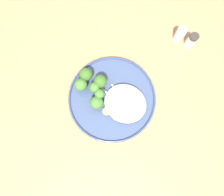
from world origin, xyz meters
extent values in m
plane|color=#2D2B28|center=(0.00, 0.00, 0.00)|extent=(6.00, 6.00, 0.00)
cube|color=#9E754C|center=(0.00, 0.00, 0.72)|extent=(1.40, 1.00, 0.04)
cylinder|color=#38476B|center=(-0.02, -0.05, 0.74)|extent=(0.29, 0.29, 0.01)
torus|color=#334162|center=(-0.02, -0.05, 0.75)|extent=(0.29, 0.29, 0.01)
ellipsoid|color=beige|center=(0.03, -0.04, 0.77)|extent=(0.14, 0.13, 0.03)
cylinder|color=#DBB77A|center=(0.03, -0.07, 0.76)|extent=(0.03, 0.03, 0.02)
cylinder|color=#8E774F|center=(0.03, -0.07, 0.77)|extent=(0.03, 0.03, 0.00)
cylinder|color=#E5C689|center=(0.04, -0.05, 0.76)|extent=(0.03, 0.03, 0.01)
cylinder|color=#958159|center=(0.04, -0.05, 0.77)|extent=(0.03, 0.03, 0.00)
cylinder|color=beige|center=(0.06, -0.02, 0.76)|extent=(0.03, 0.03, 0.01)
cylinder|color=#988766|center=(0.06, -0.02, 0.77)|extent=(0.03, 0.03, 0.00)
cylinder|color=#DBB77A|center=(-0.01, -0.09, 0.76)|extent=(0.03, 0.03, 0.01)
cylinder|color=#8E774F|center=(-0.01, -0.09, 0.77)|extent=(0.02, 0.02, 0.00)
cylinder|color=#E5C689|center=(0.03, -0.09, 0.76)|extent=(0.03, 0.03, 0.01)
cylinder|color=#958159|center=(0.03, -0.09, 0.77)|extent=(0.02, 0.02, 0.00)
cylinder|color=beige|center=(0.02, -0.02, 0.76)|extent=(0.04, 0.04, 0.01)
cylinder|color=#988766|center=(0.02, -0.02, 0.77)|extent=(0.03, 0.03, 0.00)
cylinder|color=#DBB77A|center=(0.05, 0.00, 0.76)|extent=(0.03, 0.03, 0.01)
cylinder|color=#8E774F|center=(0.05, 0.00, 0.77)|extent=(0.03, 0.03, 0.00)
cylinder|color=#7A994C|center=(-0.12, -0.03, 0.76)|extent=(0.01, 0.01, 0.03)
sphere|color=#386023|center=(-0.12, -0.03, 0.79)|extent=(0.04, 0.04, 0.04)
cylinder|color=#7A994C|center=(-0.06, -0.06, 0.76)|extent=(0.02, 0.02, 0.03)
sphere|color=#42702D|center=(-0.06, -0.06, 0.79)|extent=(0.03, 0.03, 0.03)
cylinder|color=#89A356|center=(-0.07, -0.02, 0.76)|extent=(0.02, 0.02, 0.02)
sphere|color=#386023|center=(-0.07, -0.02, 0.79)|extent=(0.04, 0.04, 0.04)
cylinder|color=#89A356|center=(-0.08, -0.05, 0.76)|extent=(0.02, 0.02, 0.03)
sphere|color=#42702D|center=(-0.08, -0.05, 0.79)|extent=(0.03, 0.03, 0.03)
cylinder|color=#7A994C|center=(-0.05, -0.09, 0.76)|extent=(0.02, 0.02, 0.02)
sphere|color=#42702D|center=(-0.05, -0.09, 0.78)|extent=(0.04, 0.04, 0.04)
cylinder|color=#7A994C|center=(-0.12, -0.07, 0.76)|extent=(0.02, 0.02, 0.03)
sphere|color=#42702D|center=(-0.12, -0.07, 0.79)|extent=(0.04, 0.04, 0.04)
cube|color=silver|center=(-0.04, -0.04, 0.75)|extent=(0.05, 0.02, 0.00)
cube|color=silver|center=(-0.02, -0.02, 0.75)|extent=(0.04, 0.02, 0.00)
cube|color=silver|center=(-0.06, -0.07, 0.75)|extent=(0.01, 0.05, 0.00)
cylinder|color=white|center=(0.07, 0.26, 0.77)|extent=(0.03, 0.03, 0.05)
cylinder|color=silver|center=(0.07, 0.26, 0.80)|extent=(0.03, 0.03, 0.01)
cylinder|color=white|center=(0.12, 0.26, 0.77)|extent=(0.03, 0.03, 0.05)
cylinder|color=#332D28|center=(0.12, 0.26, 0.80)|extent=(0.03, 0.03, 0.01)
camera|label=1|loc=(0.05, -0.16, 1.50)|focal=36.68mm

